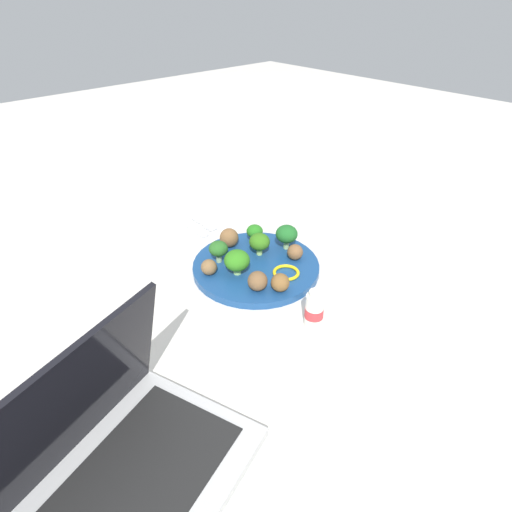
% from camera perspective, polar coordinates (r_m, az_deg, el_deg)
% --- Properties ---
extents(ground_plane, '(4.00, 4.00, 0.00)m').
position_cam_1_polar(ground_plane, '(0.97, 0.00, -1.79)').
color(ground_plane, silver).
extents(plate, '(0.28, 0.28, 0.02)m').
position_cam_1_polar(plate, '(0.96, 0.00, -1.40)').
color(plate, navy).
rests_on(plate, ground_plane).
extents(broccoli_floret_back_right, '(0.04, 0.04, 0.05)m').
position_cam_1_polar(broccoli_floret_back_right, '(0.95, -4.96, 0.92)').
color(broccoli_floret_back_right, '#97B982').
rests_on(broccoli_floret_back_right, plate).
extents(broccoli_floret_front_right, '(0.05, 0.05, 0.06)m').
position_cam_1_polar(broccoli_floret_front_right, '(0.91, -2.50, -0.62)').
color(broccoli_floret_front_right, '#96CB74').
rests_on(broccoli_floret_front_right, plate).
extents(broccoli_floret_near_rim, '(0.04, 0.04, 0.04)m').
position_cam_1_polar(broccoli_floret_near_rim, '(1.03, -0.18, 3.18)').
color(broccoli_floret_near_rim, '#A6CE76').
rests_on(broccoli_floret_near_rim, plate).
extents(broccoli_floret_center, '(0.05, 0.05, 0.05)m').
position_cam_1_polar(broccoli_floret_center, '(0.98, 0.46, 1.85)').
color(broccoli_floret_center, '#A0D06C').
rests_on(broccoli_floret_center, plate).
extents(broccoli_floret_back_left, '(0.05, 0.05, 0.06)m').
position_cam_1_polar(broccoli_floret_back_left, '(1.00, 3.84, 2.97)').
color(broccoli_floret_back_left, '#9EC382').
rests_on(broccoli_floret_back_left, plate).
extents(meatball_far_rim, '(0.04, 0.04, 0.04)m').
position_cam_1_polar(meatball_far_rim, '(0.87, 0.21, -3.29)').
color(meatball_far_rim, brown).
rests_on(meatball_far_rim, plate).
extents(meatball_mid_right, '(0.04, 0.04, 0.04)m').
position_cam_1_polar(meatball_mid_right, '(0.97, 5.15, 0.52)').
color(meatball_mid_right, brown).
rests_on(meatball_mid_right, plate).
extents(meatball_mid_left, '(0.03, 0.03, 0.03)m').
position_cam_1_polar(meatball_mid_left, '(0.92, -6.20, -1.46)').
color(meatball_mid_left, brown).
rests_on(meatball_mid_left, plate).
extents(meatball_front_left, '(0.04, 0.04, 0.04)m').
position_cam_1_polar(meatball_front_left, '(0.87, 3.19, -3.49)').
color(meatball_front_left, brown).
rests_on(meatball_front_left, plate).
extents(meatball_center, '(0.04, 0.04, 0.04)m').
position_cam_1_polar(meatball_center, '(1.01, -3.56, 2.43)').
color(meatball_center, brown).
rests_on(meatball_center, plate).
extents(pepper_ring_front_right, '(0.08, 0.08, 0.01)m').
position_cam_1_polar(pepper_ring_front_right, '(0.93, 3.98, -2.18)').
color(pepper_ring_front_right, yellow).
rests_on(pepper_ring_front_right, plate).
extents(napkin, '(0.17, 0.12, 0.01)m').
position_cam_1_polar(napkin, '(1.15, -8.13, 4.01)').
color(napkin, white).
rests_on(napkin, ground_plane).
extents(fork, '(0.12, 0.02, 0.01)m').
position_cam_1_polar(fork, '(1.15, -7.20, 4.39)').
color(fork, silver).
rests_on(fork, napkin).
extents(knife, '(0.15, 0.02, 0.01)m').
position_cam_1_polar(knife, '(1.13, -8.66, 3.80)').
color(knife, white).
rests_on(knife, napkin).
extents(yogurt_bottle, '(0.03, 0.03, 0.08)m').
position_cam_1_polar(yogurt_bottle, '(0.81, 7.66, -7.06)').
color(yogurt_bottle, white).
rests_on(yogurt_bottle, ground_plane).
extents(laptop, '(0.31, 0.37, 0.21)m').
position_cam_1_polar(laptop, '(0.62, -18.41, -25.04)').
color(laptop, '#BEBEBE').
rests_on(laptop, ground_plane).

